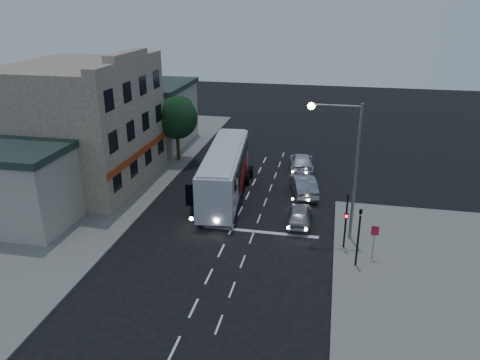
% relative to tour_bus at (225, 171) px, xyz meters
% --- Properties ---
extents(ground, '(120.00, 120.00, 0.00)m').
position_rel_tour_bus_xyz_m(ground, '(1.82, -7.80, -2.09)').
color(ground, black).
extents(sidewalk_near, '(12.00, 24.00, 0.12)m').
position_rel_tour_bus_xyz_m(sidewalk_near, '(14.82, -11.80, -2.03)').
color(sidewalk_near, slate).
rests_on(sidewalk_near, ground).
extents(sidewalk_far, '(12.00, 50.00, 0.12)m').
position_rel_tour_bus_xyz_m(sidewalk_far, '(-11.18, 0.20, -2.03)').
color(sidewalk_far, slate).
rests_on(sidewalk_far, ground).
extents(road_markings, '(8.00, 30.55, 0.01)m').
position_rel_tour_bus_xyz_m(road_markings, '(3.11, -4.49, -2.09)').
color(road_markings, silver).
rests_on(road_markings, ground).
extents(tour_bus, '(3.89, 12.82, 3.87)m').
position_rel_tour_bus_xyz_m(tour_bus, '(0.00, 0.00, 0.00)').
color(tour_bus, silver).
rests_on(tour_bus, ground).
extents(car_suv, '(1.71, 4.08, 1.38)m').
position_rel_tour_bus_xyz_m(car_suv, '(6.35, -4.00, -1.40)').
color(car_suv, '#999AA4').
rests_on(car_suv, ground).
extents(car_sedan_a, '(2.84, 5.14, 1.60)m').
position_rel_tour_bus_xyz_m(car_sedan_a, '(6.18, 1.37, -1.29)').
color(car_sedan_a, gray).
rests_on(car_sedan_a, ground).
extents(car_sedan_b, '(2.60, 5.28, 1.47)m').
position_rel_tour_bus_xyz_m(car_sedan_b, '(5.59, 7.29, -1.35)').
color(car_sedan_b, silver).
rests_on(car_sedan_b, ground).
extents(traffic_signal_main, '(0.25, 0.35, 4.10)m').
position_rel_tour_bus_xyz_m(traffic_signal_main, '(9.42, -7.02, 0.33)').
color(traffic_signal_main, black).
rests_on(traffic_signal_main, sidewalk_near).
extents(traffic_signal_side, '(0.18, 0.15, 4.10)m').
position_rel_tour_bus_xyz_m(traffic_signal_side, '(10.12, -9.00, 0.33)').
color(traffic_signal_side, black).
rests_on(traffic_signal_side, sidewalk_near).
extents(regulatory_sign, '(0.45, 0.12, 2.20)m').
position_rel_tour_bus_xyz_m(regulatory_sign, '(11.12, -8.04, -0.50)').
color(regulatory_sign, slate).
rests_on(regulatory_sign, sidewalk_near).
extents(streetlight, '(3.32, 0.44, 9.00)m').
position_rel_tour_bus_xyz_m(streetlight, '(9.16, -5.60, 3.64)').
color(streetlight, slate).
rests_on(streetlight, sidewalk_near).
extents(main_building, '(10.12, 12.00, 11.00)m').
position_rel_tour_bus_xyz_m(main_building, '(-12.14, 0.20, 3.07)').
color(main_building, '#7F6753').
rests_on(main_building, sidewalk_far).
extents(low_building_south, '(7.40, 5.40, 5.70)m').
position_rel_tour_bus_xyz_m(low_building_south, '(-12.68, -8.30, 0.91)').
color(low_building_south, '#B6A58E').
rests_on(low_building_south, sidewalk_far).
extents(low_building_north, '(9.40, 9.40, 6.50)m').
position_rel_tour_bus_xyz_m(low_building_north, '(-11.68, 12.20, 1.30)').
color(low_building_north, '#B6A58E').
rests_on(low_building_north, sidewalk_far).
extents(street_tree, '(4.00, 4.00, 6.20)m').
position_rel_tour_bus_xyz_m(street_tree, '(-6.39, 7.22, 2.41)').
color(street_tree, black).
rests_on(street_tree, sidewalk_far).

